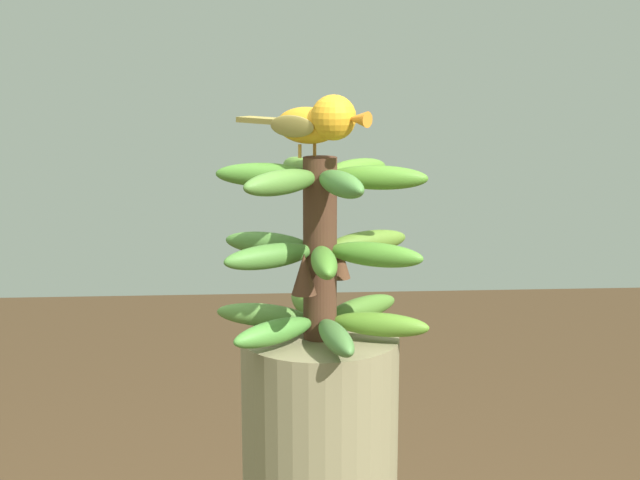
# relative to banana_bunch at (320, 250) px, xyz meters

# --- Properties ---
(banana_bunch) EXTENTS (0.33, 0.32, 0.27)m
(banana_bunch) POSITION_rel_banana_bunch_xyz_m (0.00, 0.00, 0.00)
(banana_bunch) COLOR #4C2D1E
(banana_bunch) RESTS_ON banana_tree
(perched_bird) EXTENTS (0.18, 0.19, 0.09)m
(perched_bird) POSITION_rel_banana_bunch_xyz_m (0.01, -0.00, 0.19)
(perched_bird) COLOR #C68933
(perched_bird) RESTS_ON banana_bunch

